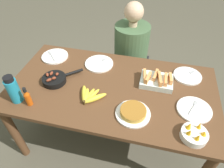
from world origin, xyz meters
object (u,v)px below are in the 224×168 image
at_px(empty_plate_near_front, 99,64).
at_px(hot_sauce_bottle, 28,97).
at_px(empty_plate_mid_edge, 187,76).
at_px(person_figure, 130,62).
at_px(melon_tray, 157,80).
at_px(water_bottle, 13,90).
at_px(empty_plate_far_left, 194,110).
at_px(empty_plate_far_right, 55,56).
at_px(skillet, 55,79).
at_px(banana_bunch, 89,96).
at_px(fruit_bowl_mango, 194,134).
at_px(frittata_plate_center, 133,112).

relative_size(empty_plate_near_front, hot_sauce_bottle, 1.56).
xyz_separation_m(empty_plate_mid_edge, person_figure, (-0.57, 0.43, -0.27)).
relative_size(melon_tray, water_bottle, 1.13).
height_order(empty_plate_mid_edge, hot_sauce_bottle, hot_sauce_bottle).
bearing_deg(empty_plate_far_left, hot_sauce_bottle, -169.21).
height_order(empty_plate_far_right, hot_sauce_bottle, hot_sauce_bottle).
bearing_deg(skillet, empty_plate_mid_edge, -24.44).
distance_m(empty_plate_near_front, person_figure, 0.57).
xyz_separation_m(empty_plate_far_left, water_bottle, (-1.32, -0.21, 0.10)).
height_order(banana_bunch, empty_plate_near_front, banana_bunch).
distance_m(melon_tray, empty_plate_mid_edge, 0.30).
height_order(skillet, hot_sauce_bottle, hot_sauce_bottle).
bearing_deg(fruit_bowl_mango, empty_plate_mid_edge, 91.64).
relative_size(empty_plate_mid_edge, person_figure, 0.21).
distance_m(melon_tray, empty_plate_far_left, 0.37).
relative_size(empty_plate_far_left, empty_plate_mid_edge, 1.05).
bearing_deg(empty_plate_near_front, empty_plate_far_left, -23.61).
distance_m(empty_plate_far_left, hot_sauce_bottle, 1.23).
bearing_deg(empty_plate_mid_edge, water_bottle, -155.19).
relative_size(fruit_bowl_mango, person_figure, 0.15).
height_order(banana_bunch, empty_plate_far_left, banana_bunch).
relative_size(banana_bunch, skillet, 0.78).
bearing_deg(melon_tray, empty_plate_mid_edge, 30.85).
bearing_deg(frittata_plate_center, person_figure, 100.09).
height_order(skillet, empty_plate_mid_edge, skillet).
bearing_deg(empty_plate_far_left, empty_plate_mid_edge, 95.39).
xyz_separation_m(banana_bunch, water_bottle, (-0.53, -0.15, 0.09)).
bearing_deg(hot_sauce_bottle, skillet, 74.32).
relative_size(banana_bunch, frittata_plate_center, 0.92).
bearing_deg(frittata_plate_center, empty_plate_mid_edge, 52.92).
distance_m(empty_plate_far_right, fruit_bowl_mango, 1.41).
height_order(empty_plate_far_right, water_bottle, water_bottle).
xyz_separation_m(empty_plate_mid_edge, fruit_bowl_mango, (0.02, -0.62, 0.02)).
height_order(banana_bunch, skillet, skillet).
bearing_deg(melon_tray, empty_plate_near_front, 165.53).
relative_size(frittata_plate_center, fruit_bowl_mango, 1.47).
relative_size(melon_tray, empty_plate_far_right, 1.04).
xyz_separation_m(empty_plate_far_left, hot_sauce_bottle, (-1.21, -0.23, 0.07)).
bearing_deg(banana_bunch, empty_plate_far_right, 138.66).
relative_size(melon_tray, empty_plate_near_front, 1.01).
bearing_deg(frittata_plate_center, skillet, 164.65).
bearing_deg(melon_tray, fruit_bowl_mango, -59.03).
distance_m(empty_plate_near_front, hot_sauce_bottle, 0.71).
relative_size(frittata_plate_center, empty_plate_near_front, 0.96).
distance_m(empty_plate_mid_edge, person_figure, 0.76).
height_order(empty_plate_far_left, person_figure, person_figure).
xyz_separation_m(water_bottle, person_figure, (0.72, 1.02, -0.37)).
bearing_deg(fruit_bowl_mango, hot_sauce_bottle, 179.73).
xyz_separation_m(skillet, empty_plate_far_left, (1.13, -0.05, -0.02)).
distance_m(empty_plate_mid_edge, water_bottle, 1.42).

